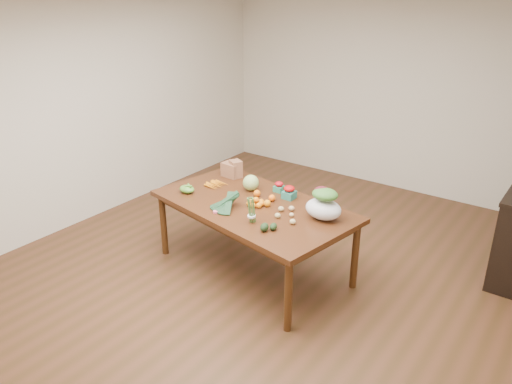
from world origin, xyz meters
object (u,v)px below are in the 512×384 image
Objects in this scene: mandarin_cluster at (256,201)px; asparagus_bundle at (252,210)px; cabbage at (251,183)px; salad_bag at (324,205)px; paper_bag at (232,168)px; kale_bunch at (223,202)px; dining_table at (254,237)px.

mandarin_cluster is 0.39m from asparagus_bundle.
cabbage is 0.48× the size of salad_bag.
asparagus_bundle is 0.72× the size of salad_bag.
cabbage is (0.41, -0.20, -0.01)m from paper_bag.
cabbage is at bearing 170.89° from salad_bag.
paper_bag is 0.68× the size of kale_bunch.
kale_bunch is 1.60× the size of asparagus_bundle.
cabbage is 0.76m from asparagus_bundle.
paper_bag reaches higher than cabbage.
asparagus_bundle is at bearing -46.06° from dining_table.
paper_bag is at bearing 165.64° from salad_bag.
cabbage is 0.96m from salad_bag.
paper_bag is at bearing 154.40° from dining_table.
asparagus_bundle is at bearing -42.63° from paper_bag.
kale_bunch reaches higher than mandarin_cluster.
mandarin_cluster is 0.70m from salad_bag.
kale_bunch is at bearing -178.53° from asparagus_bundle.
asparagus_bundle is at bearing -52.97° from cabbage.
salad_bag reaches higher than mandarin_cluster.
cabbage reaches higher than mandarin_cluster.
dining_table is 4.99× the size of kale_bunch.
paper_bag reaches higher than mandarin_cluster.
cabbage is at bearing 137.11° from asparagus_bundle.
paper_bag is 0.46m from cabbage.
cabbage is 0.42× the size of kale_bunch.
paper_bag is 1.51× the size of mandarin_cluster.
kale_bunch is (-0.15, -0.28, 0.45)m from dining_table.
mandarin_cluster is 0.33m from kale_bunch.
kale_bunch is (0.49, -0.75, -0.02)m from paper_bag.
paper_bag is 1.19m from asparagus_bundle.
dining_table is 5.73× the size of salad_bag.
asparagus_bundle is (0.87, -0.80, 0.03)m from paper_bag.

